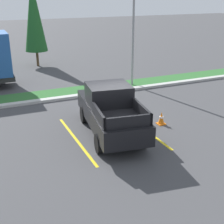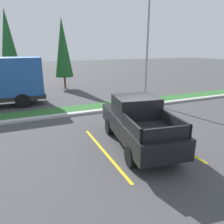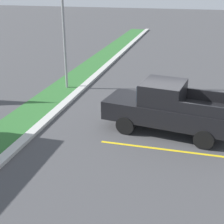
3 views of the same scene
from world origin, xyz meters
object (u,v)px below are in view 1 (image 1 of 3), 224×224
object	(u,v)px
pickup_truck_main	(110,110)
street_light	(135,17)
cypress_tree_center	(34,15)
traffic_cone	(161,118)

from	to	relation	value
pickup_truck_main	street_light	xyz separation A→B (m)	(4.25, 6.00, 3.23)
pickup_truck_main	cypress_tree_center	xyz separation A→B (m)	(-0.13, 14.40, 2.97)
pickup_truck_main	traffic_cone	bearing A→B (deg)	-1.89
cypress_tree_center	traffic_cone	distance (m)	15.18
street_light	traffic_cone	bearing A→B (deg)	-105.84
pickup_truck_main	street_light	world-z (taller)	street_light
traffic_cone	street_light	bearing A→B (deg)	74.16
pickup_truck_main	street_light	distance (m)	8.03
street_light	cypress_tree_center	distance (m)	9.47
pickup_truck_main	cypress_tree_center	size ratio (longest dim) A/B	0.80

